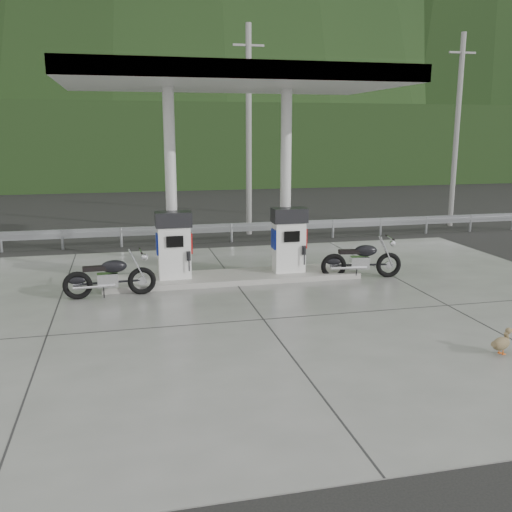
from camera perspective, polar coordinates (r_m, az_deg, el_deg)
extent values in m
plane|color=black|center=(13.48, -0.27, -5.11)|extent=(160.00, 160.00, 0.00)
cube|color=slate|center=(13.48, -0.27, -5.07)|extent=(18.00, 14.00, 0.02)
cube|color=gray|center=(15.81, -2.30, -2.12)|extent=(7.00, 1.40, 0.15)
cylinder|color=silver|center=(15.55, -8.51, 7.15)|extent=(0.30, 0.30, 5.00)
cylinder|color=silver|center=(16.13, 2.99, 7.45)|extent=(0.30, 0.30, 5.00)
cube|color=silver|center=(15.36, -2.48, 17.30)|extent=(8.50, 5.00, 0.40)
cube|color=black|center=(24.54, -6.29, 2.82)|extent=(60.00, 7.00, 0.01)
cylinder|color=gray|center=(22.57, -0.73, 12.26)|extent=(0.22, 0.22, 8.00)
cylinder|color=gray|center=(26.04, 19.42, 11.59)|extent=(0.22, 0.22, 8.00)
cube|color=black|center=(42.64, -9.48, 10.82)|extent=(80.00, 6.00, 6.00)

